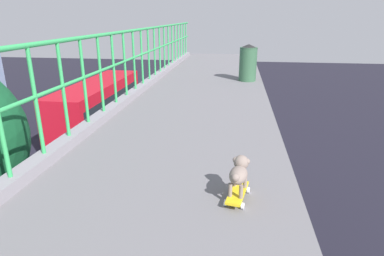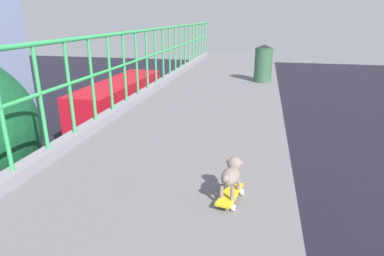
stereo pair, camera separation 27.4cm
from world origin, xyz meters
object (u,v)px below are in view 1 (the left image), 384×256
Objects in this scene: city_bus at (99,104)px; small_dog at (239,172)px; toy_skateboard at (237,193)px; litter_bin at (248,62)px.

city_bus is 20.96m from small_dog.
city_bus is 22.66× the size of toy_skateboard.
small_dog is at bearing 75.77° from toy_skateboard.
litter_bin is (0.21, 5.87, 0.21)m from small_dog.
small_dog reaches higher than city_bus.
city_bus is at bearing 128.42° from litter_bin.
toy_skateboard is 1.20× the size of small_dog.
litter_bin reaches higher than city_bus.
toy_skateboard is 0.50× the size of litter_bin.
small_dog reaches higher than toy_skateboard.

